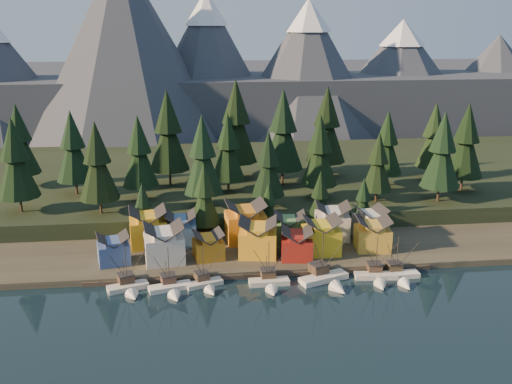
{
  "coord_description": "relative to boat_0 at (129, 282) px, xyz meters",
  "views": [
    {
      "loc": [
        -15.38,
        -103.45,
        55.77
      ],
      "look_at": [
        0.42,
        30.0,
        15.97
      ],
      "focal_mm": 40.0,
      "sensor_mm": 36.0,
      "label": 1
    }
  ],
  "objects": [
    {
      "name": "house_front_5",
      "position": [
        45.31,
        12.84,
        4.06
      ],
      "size": [
        8.78,
        7.99,
        9.17
      ],
      "rotation": [
        0.0,
        0.0,
        0.0
      ],
      "color": "gold",
      "rests_on": "shore_strip"
    },
    {
      "name": "tree_hill_13",
      "position": [
        85.54,
        36.55,
        18.22
      ],
      "size": [
        11.37,
        11.37,
        26.48
      ],
      "color": "#332319",
      "rests_on": "hillside"
    },
    {
      "name": "tree_hill_15",
      "position": [
        29.54,
        70.55,
        21.68
      ],
      "size": [
        14.08,
        14.08,
        32.79
      ],
      "color": "#332319",
      "rests_on": "hillside"
    },
    {
      "name": "tree_hill_1",
      "position": [
        -20.46,
        56.55,
        17.73
      ],
      "size": [
        10.98,
        10.98,
        25.58
      ],
      "color": "#332319",
      "rests_on": "hillside"
    },
    {
      "name": "house_back_5",
      "position": [
        60.15,
        20.64,
        3.75
      ],
      "size": [
        8.26,
        8.35,
        8.58
      ],
      "rotation": [
        0.0,
        0.0,
        0.09
      ],
      "color": "beige",
      "rests_on": "shore_strip"
    },
    {
      "name": "tree_hill_8",
      "position": [
        43.54,
        60.55,
        20.46
      ],
      "size": [
        13.13,
        13.13,
        30.58
      ],
      "color": "#332319",
      "rests_on": "hillside"
    },
    {
      "name": "tree_hill_16",
      "position": [
        -38.46,
        66.55,
        18.22
      ],
      "size": [
        11.37,
        11.37,
        26.48
      ],
      "color": "#332319",
      "rests_on": "hillside"
    },
    {
      "name": "dock",
      "position": [
        29.54,
        5.05,
        -1.75
      ],
      "size": [
        80.0,
        4.0,
        1.0
      ],
      "primitive_type": "cube",
      "color": "#473B32",
      "rests_on": "ground"
    },
    {
      "name": "boat_4",
      "position": [
        43.62,
        -1.06,
        0.09
      ],
      "size": [
        12.17,
        12.62,
        12.77
      ],
      "rotation": [
        0.0,
        0.0,
        0.36
      ],
      "color": "silver",
      "rests_on": "ground"
    },
    {
      "name": "house_front_3",
      "position": [
        29.76,
        13.21,
        4.05
      ],
      "size": [
        10.24,
        9.89,
        9.15
      ],
      "rotation": [
        0.0,
        0.0,
        -0.16
      ],
      "color": "gold",
      "rests_on": "shore_strip"
    },
    {
      "name": "house_front_4",
      "position": [
        38.81,
        10.48,
        3.18
      ],
      "size": [
        8.27,
        8.77,
        7.49
      ],
      "rotation": [
        0.0,
        0.0,
        -0.13
      ],
      "color": "maroon",
      "rests_on": "shore_strip"
    },
    {
      "name": "tree_shore_0",
      "position": [
        1.54,
        28.55,
        7.52
      ],
      "size": [
        6.5,
        6.5,
        15.15
      ],
      "color": "#332319",
      "rests_on": "shore_strip"
    },
    {
      "name": "shore_strip",
      "position": [
        29.54,
        28.55,
        -1.5
      ],
      "size": [
        400.0,
        50.0,
        1.5
      ],
      "primitive_type": "cube",
      "color": "#312E24",
      "rests_on": "ground"
    },
    {
      "name": "mountain_ridge",
      "position": [
        25.34,
        202.14,
        23.8
      ],
      "size": [
        560.0,
        190.0,
        90.0
      ],
      "color": "#404653",
      "rests_on": "ground"
    },
    {
      "name": "house_back_4",
      "position": [
        50.52,
        22.36,
        4.16
      ],
      "size": [
        9.59,
        9.29,
        9.36
      ],
      "rotation": [
        0.0,
        0.0,
        -0.13
      ],
      "color": "beige",
      "rests_on": "shore_strip"
    },
    {
      "name": "boat_1",
      "position": [
        9.11,
        -1.26,
        -0.25
      ],
      "size": [
        9.98,
        10.45,
        10.76
      ],
      "rotation": [
        0.0,
        0.0,
        0.25
      ],
      "color": "silver",
      "rests_on": "ground"
    },
    {
      "name": "tree_hill_6",
      "position": [
        25.54,
        53.55,
        17.13
      ],
      "size": [
        10.51,
        10.51,
        24.49
      ],
      "color": "#332319",
      "rests_on": "hillside"
    },
    {
      "name": "tree_hill_7",
      "position": [
        35.54,
        36.55,
        15.7
      ],
      "size": [
        9.39,
        9.39,
        21.87
      ],
      "color": "#332319",
      "rests_on": "hillside"
    },
    {
      "name": "house_back_3",
      "position": [
        38.7,
        20.34,
        3.48
      ],
      "size": [
        8.69,
        7.93,
        8.05
      ],
      "rotation": [
        0.0,
        0.0,
        -0.12
      ],
      "color": "#538849",
      "rests_on": "shore_strip"
    },
    {
      "name": "house_front_0",
      "position": [
        -4.47,
        12.46,
        2.98
      ],
      "size": [
        8.42,
        8.13,
        7.1
      ],
      "rotation": [
        0.0,
        0.0,
        0.23
      ],
      "color": "#3C548F",
      "rests_on": "shore_strip"
    },
    {
      "name": "tree_hill_14",
      "position": [
        93.54,
        60.55,
        17.72
      ],
      "size": [
        10.98,
        10.98,
        25.57
      ],
      "color": "#332319",
      "rests_on": "hillside"
    },
    {
      "name": "boat_0",
      "position": [
        0.0,
        0.0,
        0.0
      ],
      "size": [
        9.48,
        10.05,
        11.38
      ],
      "rotation": [
        0.0,
        0.0,
        0.33
      ],
      "color": "beige",
      "rests_on": "ground"
    },
    {
      "name": "boat_3",
      "position": [
        30.7,
        -1.19,
        -0.11
      ],
      "size": [
        9.26,
        10.05,
        11.11
      ],
      "rotation": [
        0.0,
        0.0,
        0.02
      ],
      "color": "beige",
      "rests_on": "ground"
    },
    {
      "name": "house_back_0",
      "position": [
        2.97,
        22.95,
        4.38
      ],
      "size": [
        9.97,
        9.66,
        9.77
      ],
      "rotation": [
        0.0,
        0.0,
        0.12
      ],
      "color": "gold",
      "rests_on": "shore_strip"
    },
    {
      "name": "tree_shore_3",
      "position": [
        48.54,
        28.55,
        8.44
      ],
      "size": [
        7.23,
        7.23,
        16.84
      ],
      "color": "#332319",
      "rests_on": "shore_strip"
    },
    {
      "name": "tree_hill_10",
      "position": [
        59.54,
        68.55,
        20.39
      ],
      "size": [
        13.07,
        13.07,
        30.44
      ],
      "color": "#332319",
      "rests_on": "hillside"
    },
    {
      "name": "boat_6",
      "position": [
        60.34,
        -1.1,
        -0.3
      ],
      "size": [
        10.46,
        11.35,
        10.86
      ],
      "rotation": [
        0.0,
        0.0,
        0.03
      ],
      "color": "white",
      "rests_on": "ground"
    },
    {
      "name": "tree_hill_5",
      "position": [
        17.54,
        38.55,
        18.18
      ],
      "size": [
        11.34,
        11.34,
        26.41
      ],
      "color": "#332319",
      "rests_on": "hillside"
    },
    {
      "name": "tree_hill_17",
      "position": [
        97.54,
        46.55,
        18.64
      ],
      "size": [
        11.7,
        11.7,
        27.24
      ],
      "color": "#332319",
      "rests_on": "hillside"
    },
    {
      "name": "tree_shore_1",
      "position": [
        17.54,
        28.55,
        10.05
      ],
      "size": [
        8.49,
        8.49,
        19.77
      ],
      "color": "#332319",
      "rests_on": "shore_strip"
    },
    {
      "name": "tree_hill_11",
      "position": [
        67.54,
        38.55,
        14.91
      ],
      "size": [
        8.77,
        8.77,
        20.43
      ],
      "color": "#332319",
      "rests_on": "hillside"
    },
    {
      "name": "tree_hill_4",
      "position": [
        7.54,
        63.55,
        20.46
      ],
      "size": [
        13.12,
        13.12,
        30.56
      ],
      "color": "#332319",
      "rests_on": "hillside"
    },
    {
      "name": "house_back_2",
      "position": [
        27.76,
        23.04,
        4.78
      ],
      "size": [
        10.58,
        9.83,
        10.53
      ],
      "rotation": [
        0.0,
        0.0,
        0.08
      ],
      "color": "orange",
      "rests_on": "shore_strip"
    },
    {
      "name": "boat_5",
      "position": [
        55.27,
        -0.91,
        -0.24
      ],
      "size": [
        10.19,
        10.95,
        10.94
      ],
      "rotation": [
        0.0,
        0.0,
        -0.09
      ],
      "color": "beige",
      "rests_on": "ground"
    },
    {
      "name": "house_front_2",
      "position": [
        17.76,
        12.75,
        2.77
      ],
      "size": [
        7.89,
        7.94,
        6.71
      ],
      "rotation": [
        0.0,
        0.0,
        0.16
      ],
      "color": "#BF7C1B",
      "rests_on": "shore_strip"
    },
    {
      "name": "tree_hill_0",
      "position": [
        -32.46,
        40.55,
        18.07
      ],
      "size": [
        11.25,
        11.25,
        26.21
      ],
      "color": "#332319",
      "rests_on": "hillside"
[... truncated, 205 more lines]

